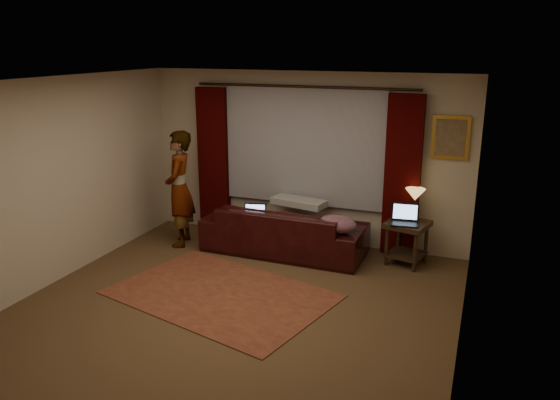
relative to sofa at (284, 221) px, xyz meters
The scene contains 20 objects.
floor 1.92m from the sofa, 87.29° to the right, with size 5.00×5.00×0.01m, color brown.
ceiling 2.82m from the sofa, 87.29° to the right, with size 5.00×5.00×0.02m, color silver.
wall_back 1.05m from the sofa, 82.24° to the left, with size 5.00×0.02×2.60m, color #C1B399.
wall_front 4.43m from the sofa, 88.84° to the right, with size 5.00×0.02×2.60m, color #C1B399.
wall_left 3.15m from the sofa, 142.44° to the right, with size 0.02×5.00×2.60m, color #C1B399.
wall_right 3.29m from the sofa, 35.63° to the right, with size 0.02×5.00×2.60m, color #C1B399.
sheer_curtain 1.18m from the sofa, 81.45° to the left, with size 2.50×0.05×1.80m, color #92939A.
drape_left 1.66m from the sofa, 159.25° to the left, with size 0.50×0.14×2.30m, color black.
drape_right 1.82m from the sofa, 18.62° to the left, with size 0.50×0.14×2.30m, color black.
curtain_rod 1.98m from the sofa, 80.67° to the left, with size 0.04×0.04×3.40m, color black.
picture_frame 2.60m from the sofa, 15.70° to the left, with size 0.50×0.04×0.60m, color gold.
sofa is the anchor object (origin of this frame).
throw_blanket 0.58m from the sofa, 68.63° to the left, with size 0.82×0.33×0.10m, color #9C9A94.
clothing_pile 0.87m from the sofa, 13.37° to the right, with size 0.55×0.42×0.23m, color #754955.
laptop_sofa 0.45m from the sofa, 157.03° to the right, with size 0.32×0.35×0.24m, color black, non-canonical shape.
area_rug 1.70m from the sofa, 97.83° to the right, with size 2.60×1.73×0.01m, color brown.
end_table 1.77m from the sofa, ahead, with size 0.53×0.53×0.62m, color black.
tiffany_lamp 1.87m from the sofa, 11.12° to the left, with size 0.28×0.28×0.44m, color #AA8248, non-canonical shape.
laptop_table 1.74m from the sofa, ahead, with size 0.37×0.40×0.27m, color black, non-canonical shape.
person 1.66m from the sofa, behind, with size 0.52×0.52×1.76m, color #9C9A94.
Camera 1 is at (2.58, -5.23, 3.00)m, focal length 35.00 mm.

